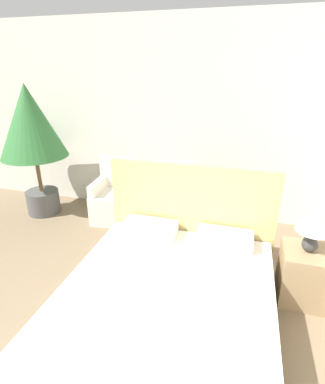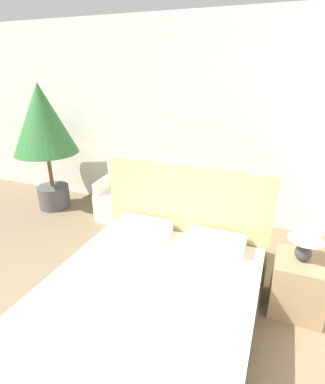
# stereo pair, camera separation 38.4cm
# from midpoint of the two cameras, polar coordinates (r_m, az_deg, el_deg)

# --- Properties ---
(wall_back) EXTENTS (10.00, 0.06, 2.90)m
(wall_back) POSITION_cam_midpoint_polar(r_m,az_deg,el_deg) (4.59, 6.05, 13.09)
(wall_back) COLOR silver
(wall_back) RESTS_ON ground_plane
(bed) EXTENTS (1.85, 2.12, 1.25)m
(bed) POSITION_cam_midpoint_polar(r_m,az_deg,el_deg) (2.85, 1.82, -20.25)
(bed) COLOR #4C4238
(bed) RESTS_ON ground_plane
(armchair_near_window_left) EXTENTS (0.64, 0.64, 0.94)m
(armchair_near_window_left) POSITION_cam_midpoint_polar(r_m,az_deg,el_deg) (4.70, -5.72, -1.46)
(armchair_near_window_left) COLOR silver
(armchair_near_window_left) RESTS_ON ground_plane
(armchair_near_window_right) EXTENTS (0.65, 0.65, 0.94)m
(armchair_near_window_right) POSITION_cam_midpoint_polar(r_m,az_deg,el_deg) (4.39, 4.38, -3.21)
(armchair_near_window_right) COLOR silver
(armchair_near_window_right) RESTS_ON ground_plane
(potted_palm) EXTENTS (0.99, 0.99, 2.01)m
(potted_palm) POSITION_cam_midpoint_polar(r_m,az_deg,el_deg) (4.98, -19.69, 11.68)
(potted_palm) COLOR #4C4C4C
(potted_palm) RESTS_ON ground_plane
(nightstand) EXTENTS (0.48, 0.47, 0.57)m
(nightstand) POSITION_cam_midpoint_polar(r_m,az_deg,el_deg) (3.34, 27.59, -15.56)
(nightstand) COLOR #937A56
(nightstand) RESTS_ON ground_plane
(table_lamp) EXTENTS (0.31, 0.31, 0.44)m
(table_lamp) POSITION_cam_midpoint_polar(r_m,az_deg,el_deg) (3.05, 29.28, -6.80)
(table_lamp) COLOR #333333
(table_lamp) RESTS_ON nightstand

